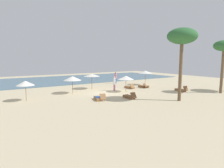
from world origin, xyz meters
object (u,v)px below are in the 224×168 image
at_px(umbrella_0, 72,78).
at_px(umbrella_4, 145,72).
at_px(umbrella_1, 92,75).
at_px(umbrella_3, 126,78).
at_px(umbrella_2, 25,83).
at_px(person_1, 116,78).
at_px(lounger_2, 129,97).
at_px(lounger_3, 181,90).
at_px(palm_1, 224,47).
at_px(lounger_0, 130,87).
at_px(lounger_1, 98,98).
at_px(palm_0, 182,38).
at_px(lounger_4, 144,86).
at_px(person_0, 114,83).

distance_m(umbrella_0, umbrella_4, 12.48).
relative_size(umbrella_1, umbrella_3, 1.10).
bearing_deg(umbrella_2, person_1, 23.15).
distance_m(lounger_2, lounger_3, 8.24).
distance_m(umbrella_0, lounger_3, 13.71).
bearing_deg(umbrella_1, umbrella_3, -60.31).
bearing_deg(palm_1, lounger_0, 128.25).
distance_m(umbrella_1, umbrella_3, 5.11).
xyz_separation_m(lounger_1, person_1, (8.71, 9.89, 0.78)).
bearing_deg(palm_0, umbrella_1, 109.04).
height_order(umbrella_1, lounger_0, umbrella_1).
relative_size(lounger_2, lounger_3, 0.98).
xyz_separation_m(umbrella_1, umbrella_4, (8.94, -1.01, 0.15)).
distance_m(lounger_4, palm_0, 10.69).
bearing_deg(person_0, umbrella_0, 169.09).
distance_m(person_0, palm_0, 10.19).
height_order(lounger_1, lounger_4, lounger_1).
height_order(umbrella_1, person_1, umbrella_1).
bearing_deg(umbrella_4, lounger_1, -153.60).
height_order(umbrella_3, palm_1, palm_1).
distance_m(umbrella_2, lounger_2, 10.52).
bearing_deg(palm_1, umbrella_2, 158.50).
xyz_separation_m(lounger_0, lounger_4, (2.15, -0.54, -0.00)).
distance_m(lounger_2, person_0, 5.18).
bearing_deg(umbrella_2, umbrella_1, 20.18).
bearing_deg(lounger_2, person_1, 62.98).
bearing_deg(lounger_2, lounger_3, -0.73).
height_order(umbrella_1, lounger_3, umbrella_1).
height_order(umbrella_2, umbrella_4, umbrella_4).
height_order(umbrella_2, lounger_2, umbrella_2).
relative_size(umbrella_0, lounger_2, 1.24).
xyz_separation_m(lounger_3, lounger_4, (-1.85, 4.90, -0.00)).
relative_size(umbrella_1, lounger_1, 1.26).
height_order(umbrella_1, umbrella_2, umbrella_1).
distance_m(lounger_1, lounger_4, 10.23).
distance_m(umbrella_3, umbrella_4, 7.28).
height_order(lounger_1, lounger_2, lounger_2).
distance_m(umbrella_2, lounger_1, 7.31).
xyz_separation_m(lounger_0, person_0, (-2.87, -0.39, 0.79)).
bearing_deg(lounger_1, lounger_2, -18.39).
distance_m(umbrella_1, umbrella_4, 9.00).
bearing_deg(lounger_1, lounger_4, 21.51).
height_order(umbrella_0, umbrella_3, umbrella_0).
bearing_deg(person_0, lounger_4, -1.60).
relative_size(umbrella_1, lounger_4, 1.25).
xyz_separation_m(umbrella_1, palm_0, (3.93, -11.40, 4.24)).
relative_size(lounger_1, person_0, 0.95).
xyz_separation_m(umbrella_2, lounger_3, (17.58, -4.66, -1.61)).
height_order(lounger_2, lounger_4, lounger_2).
height_order(umbrella_2, umbrella_3, umbrella_3).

